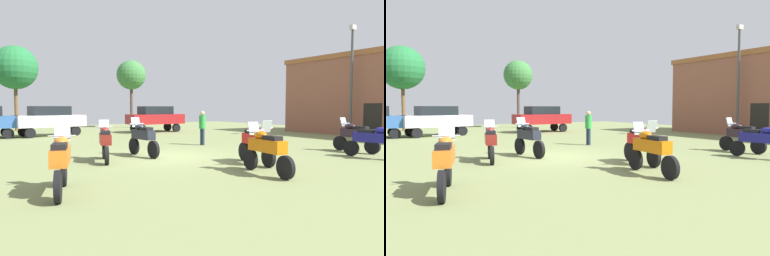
% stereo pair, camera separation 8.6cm
% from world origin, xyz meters
% --- Properties ---
extents(ground_plane, '(44.00, 52.00, 0.02)m').
position_xyz_m(ground_plane, '(0.00, 0.00, 0.01)').
color(ground_plane, olive).
extents(motorcycle_3, '(0.72, 2.17, 1.50)m').
position_xyz_m(motorcycle_3, '(1.80, -3.14, 0.75)').
color(motorcycle_3, black).
rests_on(motorcycle_3, ground).
extents(motorcycle_4, '(0.62, 2.14, 1.51)m').
position_xyz_m(motorcycle_4, '(-0.68, 0.58, 0.76)').
color(motorcycle_4, black).
rests_on(motorcycle_4, ground).
extents(motorcycle_5, '(0.66, 2.27, 1.48)m').
position_xyz_m(motorcycle_5, '(0.80, -4.61, 0.75)').
color(motorcycle_5, black).
rests_on(motorcycle_5, ground).
extents(motorcycle_6, '(0.62, 2.10, 1.47)m').
position_xyz_m(motorcycle_6, '(7.50, -3.19, 0.74)').
color(motorcycle_6, black).
rests_on(motorcycle_6, ground).
extents(motorcycle_7, '(0.77, 2.04, 1.46)m').
position_xyz_m(motorcycle_7, '(-2.34, 0.12, 0.74)').
color(motorcycle_7, black).
rests_on(motorcycle_7, ground).
extents(motorcycle_8, '(0.82, 2.18, 1.50)m').
position_xyz_m(motorcycle_8, '(-4.63, -3.73, 0.76)').
color(motorcycle_8, black).
rests_on(motorcycle_8, ground).
extents(motorcycle_9, '(0.63, 2.20, 1.44)m').
position_xyz_m(motorcycle_9, '(6.42, -4.58, 0.73)').
color(motorcycle_9, black).
rests_on(motorcycle_9, ground).
extents(car_1, '(4.53, 2.44, 2.00)m').
position_xyz_m(car_1, '(-1.97, 12.53, 1.19)').
color(car_1, black).
rests_on(car_1, ground).
extents(car_2, '(4.30, 1.80, 2.00)m').
position_xyz_m(car_2, '(5.65, 12.12, 1.19)').
color(car_2, black).
rests_on(car_2, ground).
extents(person_1, '(0.35, 0.35, 1.74)m').
position_xyz_m(person_1, '(3.55, 2.62, 1.03)').
color(person_1, '#213246').
rests_on(person_1, ground).
extents(tree_2, '(3.54, 3.54, 6.93)m').
position_xyz_m(tree_2, '(-3.27, 19.65, 5.16)').
color(tree_2, brown).
rests_on(tree_2, ground).
extents(tree_5, '(2.76, 2.76, 6.37)m').
position_xyz_m(tree_5, '(6.49, 18.84, 4.96)').
color(tree_5, '#4E3A37').
rests_on(tree_5, ground).
extents(lamp_post, '(0.44, 0.24, 7.20)m').
position_xyz_m(lamp_post, '(14.44, 1.42, 4.02)').
color(lamp_post, '#47474C').
rests_on(lamp_post, ground).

